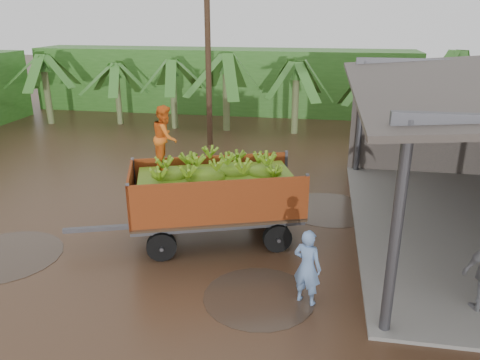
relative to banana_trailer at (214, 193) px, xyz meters
name	(u,v)px	position (x,y,z in m)	size (l,w,h in m)	color
ground	(171,226)	(-1.39, 0.57, -1.29)	(100.00, 100.00, 0.00)	black
hedge_north	(221,80)	(-3.39, 16.57, 0.51)	(22.00, 3.00, 3.60)	#2D661E
banana_trailer	(214,193)	(0.00, 0.00, 0.00)	(5.92, 3.32, 3.51)	#C14B1B
man_blue	(307,267)	(2.44, -2.44, -0.49)	(0.59, 0.39, 1.61)	#6B8DC3
utility_pole	(208,56)	(-2.20, 8.61, 2.58)	(1.20, 0.24, 7.64)	#47301E
banana_plants	(88,109)	(-6.83, 6.75, 0.58)	(25.12, 20.69, 4.11)	#2D661E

